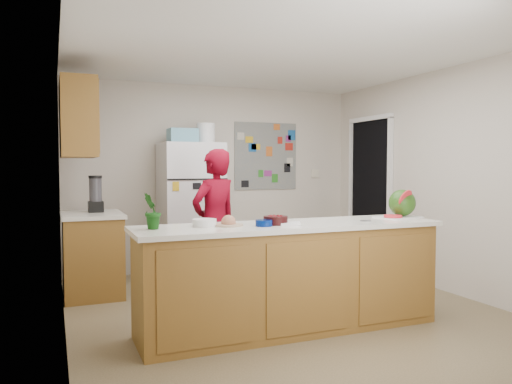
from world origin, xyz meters
name	(u,v)px	position (x,y,z in m)	size (l,w,h in m)	color
floor	(286,312)	(0.00, 0.00, -0.01)	(4.00, 4.50, 0.02)	brown
wall_back	(215,178)	(0.00, 2.26, 1.25)	(4.00, 0.02, 2.50)	beige
wall_left	(62,186)	(-2.01, 0.00, 1.25)	(0.02, 4.50, 2.50)	beige
wall_right	(450,180)	(2.01, 0.00, 1.25)	(0.02, 4.50, 2.50)	beige
ceiling	(287,50)	(0.00, 0.00, 2.51)	(4.00, 4.50, 0.02)	white
doorway	(371,194)	(1.99, 1.45, 1.02)	(0.03, 0.85, 2.04)	black
peninsula_base	(290,279)	(-0.20, -0.50, 0.44)	(2.60, 0.62, 0.88)	brown
peninsula_top	(291,226)	(-0.20, -0.50, 0.90)	(2.68, 0.70, 0.04)	silver
side_counter_base	(93,256)	(-1.69, 1.35, 0.43)	(0.60, 0.80, 0.86)	brown
side_counter_top	(92,215)	(-1.69, 1.35, 0.88)	(0.64, 0.84, 0.04)	silver
upper_cabinets	(78,120)	(-1.82, 1.30, 1.90)	(0.35, 1.00, 0.80)	brown
refrigerator	(191,210)	(-0.45, 1.88, 0.85)	(0.75, 0.70, 1.70)	silver
fridge_top_bin	(182,136)	(-0.55, 1.88, 1.79)	(0.35, 0.28, 0.18)	#5999B2
photo_collage	(266,156)	(0.75, 2.24, 1.55)	(0.95, 0.01, 0.95)	slate
person	(215,224)	(-0.49, 0.73, 0.80)	(0.58, 0.38, 1.59)	maroon
blender_appliance	(96,195)	(-1.64, 1.45, 1.09)	(0.14, 0.14, 0.38)	black
cutting_board	(398,217)	(0.95, -0.47, 0.93)	(0.39, 0.29, 0.01)	silver
watermelon	(402,203)	(1.01, -0.45, 1.06)	(0.25, 0.25, 0.25)	#1D5110
watermelon_slice	(393,216)	(0.85, -0.52, 0.94)	(0.17, 0.17, 0.02)	#C91E44
cherry_bowl	(276,220)	(-0.35, -0.52, 0.96)	(0.20, 0.20, 0.07)	black
white_bowl	(205,223)	(-0.94, -0.42, 0.95)	(0.19, 0.19, 0.06)	white
cobalt_bowl	(264,223)	(-0.49, -0.59, 0.95)	(0.14, 0.14, 0.05)	#00155C
plate	(228,225)	(-0.75, -0.46, 0.93)	(0.24, 0.24, 0.02)	beige
paper_towel	(290,224)	(-0.24, -0.58, 0.93)	(0.17, 0.15, 0.02)	silver
keys	(365,221)	(0.48, -0.61, 0.93)	(0.09, 0.04, 0.01)	gray
potted_plant	(152,211)	(-1.36, -0.45, 1.06)	(0.16, 0.13, 0.28)	#114114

